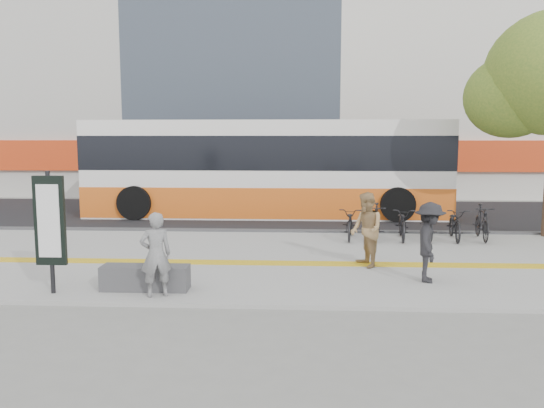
# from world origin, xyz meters

# --- Properties ---
(ground) EXTENTS (120.00, 120.00, 0.00)m
(ground) POSITION_xyz_m (0.00, 0.00, 0.00)
(ground) COLOR slate
(ground) RESTS_ON ground
(sidewalk) EXTENTS (40.00, 7.00, 0.08)m
(sidewalk) POSITION_xyz_m (0.00, 1.50, 0.04)
(sidewalk) COLOR gray
(sidewalk) RESTS_ON ground
(tactile_strip) EXTENTS (40.00, 0.45, 0.01)m
(tactile_strip) POSITION_xyz_m (0.00, 1.00, 0.09)
(tactile_strip) COLOR gold
(tactile_strip) RESTS_ON sidewalk
(street) EXTENTS (40.00, 8.00, 0.06)m
(street) POSITION_xyz_m (0.00, 9.00, 0.03)
(street) COLOR black
(street) RESTS_ON ground
(curb) EXTENTS (40.00, 0.25, 0.14)m
(curb) POSITION_xyz_m (0.00, 5.00, 0.07)
(curb) COLOR #39393B
(curb) RESTS_ON ground
(bench) EXTENTS (1.60, 0.45, 0.45)m
(bench) POSITION_xyz_m (-2.60, -1.20, 0.30)
(bench) COLOR #39393B
(bench) RESTS_ON sidewalk
(signboard) EXTENTS (0.55, 0.10, 2.20)m
(signboard) POSITION_xyz_m (-4.20, -1.51, 1.37)
(signboard) COLOR black
(signboard) RESTS_ON sidewalk
(bus) EXTENTS (12.66, 3.00, 3.37)m
(bus) POSITION_xyz_m (-0.97, 8.50, 1.65)
(bus) COLOR silver
(bus) RESTS_ON street
(bicycle_row) EXTENTS (4.25, 1.72, 0.97)m
(bicycle_row) POSITION_xyz_m (3.36, 4.00, 0.54)
(bicycle_row) COLOR black
(bicycle_row) RESTS_ON sidewalk
(seated_woman) EXTENTS (0.65, 0.55, 1.50)m
(seated_woman) POSITION_xyz_m (-2.28, -1.60, 0.83)
(seated_woman) COLOR black
(seated_woman) RESTS_ON sidewalk
(pedestrian_tan) EXTENTS (0.81, 0.93, 1.62)m
(pedestrian_tan) POSITION_xyz_m (1.66, 0.80, 0.89)
(pedestrian_tan) COLOR #A28153
(pedestrian_tan) RESTS_ON sidewalk
(pedestrian_dark) EXTENTS (0.77, 1.10, 1.55)m
(pedestrian_dark) POSITION_xyz_m (2.73, -0.36, 0.86)
(pedestrian_dark) COLOR black
(pedestrian_dark) RESTS_ON sidewalk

